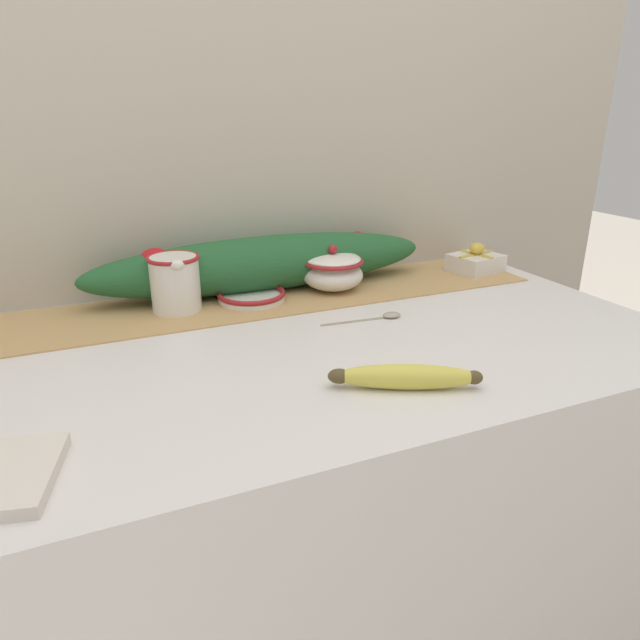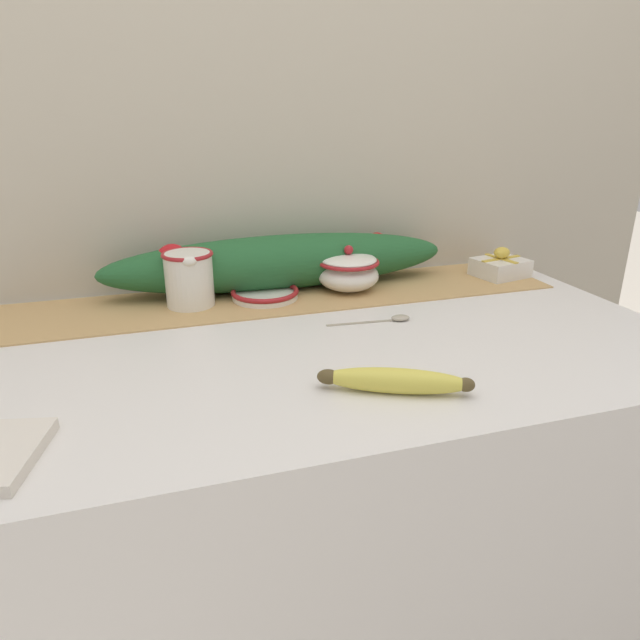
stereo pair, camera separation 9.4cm
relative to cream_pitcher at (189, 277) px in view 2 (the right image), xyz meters
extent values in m
cube|color=silver|center=(0.20, -0.24, -0.53)|extent=(1.26, 0.72, 0.93)
cube|color=#B7AD99|center=(0.20, 0.14, 0.20)|extent=(2.06, 0.04, 2.40)
cube|color=tan|center=(0.20, 0.00, -0.06)|extent=(1.16, 0.23, 0.00)
cylinder|color=white|center=(0.00, 0.00, 0.00)|extent=(0.09, 0.09, 0.11)
torus|color=#A31E23|center=(0.00, 0.00, 0.05)|extent=(0.10, 0.10, 0.01)
torus|color=white|center=(0.00, 0.06, 0.00)|extent=(0.06, 0.01, 0.06)
ellipsoid|color=white|center=(0.00, -0.05, 0.04)|extent=(0.03, 0.02, 0.02)
ellipsoid|color=white|center=(0.34, 0.00, -0.03)|extent=(0.13, 0.13, 0.06)
torus|color=#A31E23|center=(0.34, 0.00, 0.00)|extent=(0.13, 0.13, 0.01)
ellipsoid|color=white|center=(0.34, 0.00, 0.01)|extent=(0.12, 0.12, 0.02)
sphere|color=#A31E23|center=(0.34, 0.00, 0.03)|extent=(0.02, 0.02, 0.02)
cylinder|color=white|center=(0.15, 0.00, -0.05)|extent=(0.14, 0.14, 0.01)
torus|color=#A31E23|center=(0.15, 0.00, -0.04)|extent=(0.14, 0.14, 0.01)
ellipsoid|color=#DBCC4C|center=(0.24, -0.46, -0.04)|extent=(0.20, 0.12, 0.04)
ellipsoid|color=brown|center=(0.15, -0.42, -0.04)|extent=(0.04, 0.03, 0.02)
ellipsoid|color=brown|center=(0.33, -0.50, -0.04)|extent=(0.03, 0.03, 0.02)
cube|color=#A89E89|center=(0.29, -0.20, -0.06)|extent=(0.13, 0.02, 0.00)
ellipsoid|color=#A89E89|center=(0.37, -0.20, -0.06)|extent=(0.04, 0.03, 0.01)
cube|color=silver|center=(0.72, -0.01, -0.04)|extent=(0.13, 0.12, 0.04)
cube|color=gold|center=(0.72, -0.01, -0.02)|extent=(0.11, 0.03, 0.00)
cube|color=gold|center=(0.72, -0.01, -0.02)|extent=(0.03, 0.10, 0.00)
ellipsoid|color=gold|center=(0.72, -0.01, 0.00)|extent=(0.04, 0.03, 0.03)
ellipsoid|color=#235B2D|center=(0.20, 0.06, 0.00)|extent=(0.76, 0.13, 0.12)
sphere|color=red|center=(-0.03, 0.06, 0.02)|extent=(0.07, 0.07, 0.07)
sphere|color=red|center=(0.20, 0.05, 0.02)|extent=(0.05, 0.05, 0.05)
sphere|color=red|center=(0.43, 0.07, 0.02)|extent=(0.05, 0.05, 0.05)
camera|label=1|loc=(-0.17, -1.09, 0.32)|focal=32.00mm
camera|label=2|loc=(-0.08, -1.12, 0.32)|focal=32.00mm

